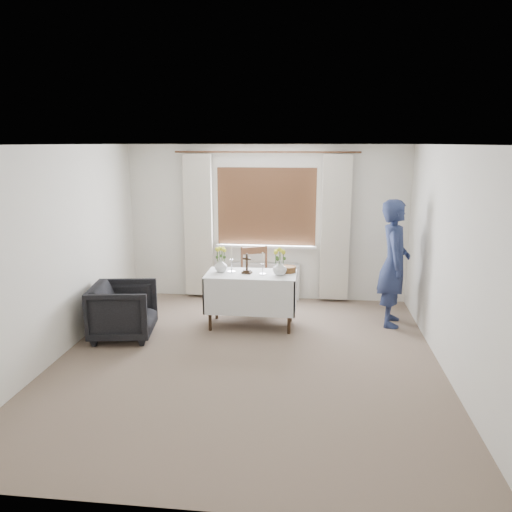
{
  "coord_description": "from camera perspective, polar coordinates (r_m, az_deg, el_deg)",
  "views": [
    {
      "loc": [
        0.72,
        -5.45,
        2.52
      ],
      "look_at": [
        0.0,
        0.95,
        1.06
      ],
      "focal_mm": 35.0,
      "sensor_mm": 36.0,
      "label": 1
    }
  ],
  "objects": [
    {
      "name": "ground",
      "position": [
        6.04,
        -1.06,
        -11.82
      ],
      "size": [
        5.0,
        5.0,
        0.0
      ],
      "primitive_type": "plane",
      "color": "#7C6555",
      "rests_on": "ground"
    },
    {
      "name": "altar_table",
      "position": [
        6.98,
        -0.55,
        -5.03
      ],
      "size": [
        1.24,
        0.64,
        0.76
      ],
      "primitive_type": "cube",
      "color": "white",
      "rests_on": "ground"
    },
    {
      "name": "wooden_chair",
      "position": [
        7.55,
        0.15,
        -2.8
      ],
      "size": [
        0.58,
        0.58,
        0.98
      ],
      "primitive_type": null,
      "rotation": [
        0.0,
        0.0,
        0.37
      ],
      "color": "#51321B",
      "rests_on": "ground"
    },
    {
      "name": "armchair",
      "position": [
        6.82,
        -14.92,
        -6.07
      ],
      "size": [
        0.9,
        0.89,
        0.73
      ],
      "primitive_type": "imported",
      "rotation": [
        0.0,
        0.0,
        1.71
      ],
      "color": "black",
      "rests_on": "ground"
    },
    {
      "name": "person",
      "position": [
        7.18,
        15.49,
        -0.79
      ],
      "size": [
        0.49,
        0.69,
        1.78
      ],
      "primitive_type": "imported",
      "rotation": [
        0.0,
        0.0,
        1.46
      ],
      "color": "navy",
      "rests_on": "ground"
    },
    {
      "name": "radiator",
      "position": [
        8.21,
        1.14,
        -2.88
      ],
      "size": [
        1.1,
        0.1,
        0.6
      ],
      "primitive_type": "cube",
      "color": "silver",
      "rests_on": "ground"
    },
    {
      "name": "wooden_cross",
      "position": [
        6.84,
        -1.05,
        -0.88
      ],
      "size": [
        0.15,
        0.12,
        0.27
      ],
      "primitive_type": null,
      "rotation": [
        0.0,
        0.0,
        -0.26
      ],
      "color": "black",
      "rests_on": "altar_table"
    },
    {
      "name": "candlestick_left",
      "position": [
        6.9,
        -2.83,
        -0.32
      ],
      "size": [
        0.12,
        0.12,
        0.38
      ],
      "primitive_type": null,
      "rotation": [
        0.0,
        0.0,
        0.08
      ],
      "color": "silver",
      "rests_on": "altar_table"
    },
    {
      "name": "candlestick_right",
      "position": [
        6.79,
        0.77,
        -0.85
      ],
      "size": [
        0.1,
        0.1,
        0.31
      ],
      "primitive_type": null,
      "rotation": [
        0.0,
        0.0,
        0.19
      ],
      "color": "silver",
      "rests_on": "altar_table"
    },
    {
      "name": "flower_vase_left",
      "position": [
        6.95,
        -4.03,
        -1.07
      ],
      "size": [
        0.23,
        0.23,
        0.19
      ],
      "primitive_type": "imported",
      "rotation": [
        0.0,
        0.0,
        -0.36
      ],
      "color": "silver",
      "rests_on": "altar_table"
    },
    {
      "name": "flower_vase_right",
      "position": [
        6.77,
        2.72,
        -1.36
      ],
      "size": [
        0.22,
        0.22,
        0.2
      ],
      "primitive_type": "imported",
      "rotation": [
        0.0,
        0.0,
        0.15
      ],
      "color": "silver",
      "rests_on": "altar_table"
    },
    {
      "name": "wicker_basket",
      "position": [
        6.95,
        3.68,
        -1.5
      ],
      "size": [
        0.25,
        0.25,
        0.08
      ],
      "primitive_type": "cylinder",
      "rotation": [
        0.0,
        0.0,
        0.14
      ],
      "color": "brown",
      "rests_on": "altar_table"
    }
  ]
}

